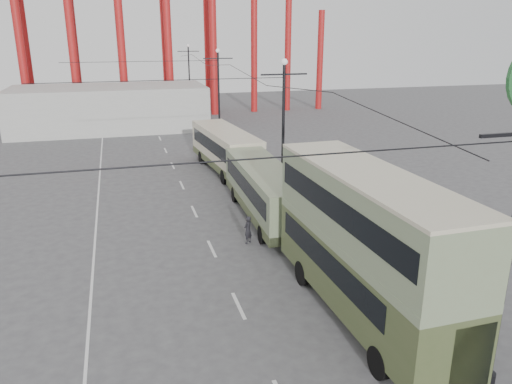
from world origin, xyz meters
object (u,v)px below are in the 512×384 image
object	(u,v)px
double_decker_bus	(366,239)
single_decker_cream	(226,148)
pedestrian	(248,230)
single_decker_green	(265,190)

from	to	relation	value
double_decker_bus	single_decker_cream	size ratio (longest dim) A/B	1.01
pedestrian	double_decker_bus	bearing A→B (deg)	67.35
double_decker_bus	pedestrian	world-z (taller)	double_decker_bus
double_decker_bus	single_decker_green	bearing A→B (deg)	91.21
single_decker_cream	pedestrian	distance (m)	15.01
single_decker_green	pedestrian	distance (m)	4.16
single_decker_green	double_decker_bus	bearing A→B (deg)	-85.90
single_decker_green	single_decker_cream	distance (m)	11.32
single_decker_green	single_decker_cream	xyz separation A→B (m)	(0.02, 11.32, 0.11)
single_decker_cream	pedestrian	xyz separation A→B (m)	(-2.00, -14.83, -1.15)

